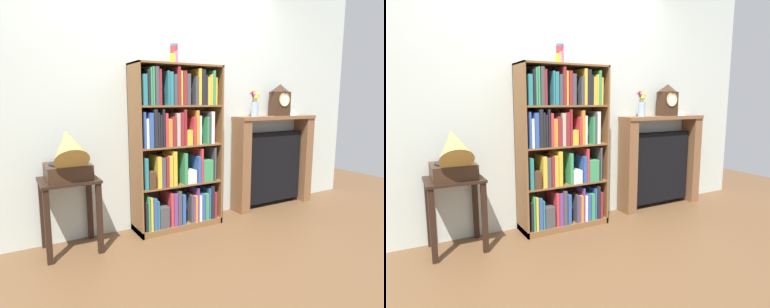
# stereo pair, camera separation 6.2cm
# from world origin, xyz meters

# --- Properties ---
(ground_plane) EXTENTS (7.98, 6.40, 0.02)m
(ground_plane) POSITION_xyz_m (0.00, 0.00, -0.01)
(ground_plane) COLOR brown
(wall_back) EXTENTS (4.98, 0.08, 2.60)m
(wall_back) POSITION_xyz_m (0.14, 0.28, 1.30)
(wall_back) COLOR beige
(wall_back) RESTS_ON ground
(bookshelf) EXTENTS (0.89, 0.32, 1.62)m
(bookshelf) POSITION_xyz_m (-0.02, 0.07, 0.77)
(bookshelf) COLOR brown
(bookshelf) RESTS_ON ground
(cup_stack) EXTENTS (0.08, 0.08, 0.19)m
(cup_stack) POSITION_xyz_m (-0.01, 0.11, 1.71)
(cup_stack) COLOR yellow
(cup_stack) RESTS_ON bookshelf
(side_table_left) EXTENTS (0.46, 0.42, 0.63)m
(side_table_left) POSITION_xyz_m (-1.05, 0.03, 0.45)
(side_table_left) COLOR black
(side_table_left) RESTS_ON ground
(gramophone) EXTENTS (0.35, 0.49, 0.50)m
(gramophone) POSITION_xyz_m (-1.05, -0.04, 0.83)
(gramophone) COLOR #382316
(gramophone) RESTS_ON side_table_left
(fireplace_mantel) EXTENTS (1.12, 0.24, 1.10)m
(fireplace_mantel) POSITION_xyz_m (1.33, 0.14, 0.54)
(fireplace_mantel) COLOR brown
(fireplace_mantel) RESTS_ON ground
(mantel_clock) EXTENTS (0.22, 0.15, 0.37)m
(mantel_clock) POSITION_xyz_m (1.40, 0.12, 1.28)
(mantel_clock) COLOR #382316
(mantel_clock) RESTS_ON fireplace_mantel
(flower_vase) EXTENTS (0.13, 0.12, 0.30)m
(flower_vase) POSITION_xyz_m (1.01, 0.12, 1.23)
(flower_vase) COLOR #99B2D1
(flower_vase) RESTS_ON fireplace_mantel
(teacup_with_saucer) EXTENTS (0.14, 0.14, 0.06)m
(teacup_with_saucer) POSITION_xyz_m (1.60, 0.12, 1.12)
(teacup_with_saucer) COLOR white
(teacup_with_saucer) RESTS_ON fireplace_mantel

